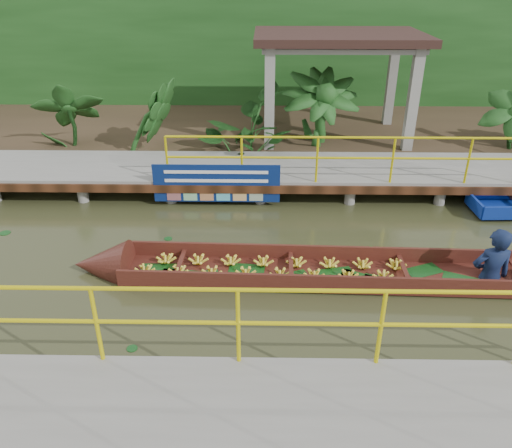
{
  "coord_description": "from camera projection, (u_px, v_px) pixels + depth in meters",
  "views": [
    {
      "loc": [
        1.08,
        -7.48,
        4.77
      ],
      "look_at": [
        0.94,
        0.5,
        0.6
      ],
      "focal_mm": 35.0,
      "sensor_mm": 36.0,
      "label": 1
    }
  ],
  "objects": [
    {
      "name": "ground",
      "position": [
        203.0,
        266.0,
        8.85
      ],
      "size": [
        80.0,
        80.0,
        0.0
      ],
      "primitive_type": "plane",
      "color": "#2C2F17",
      "rests_on": "ground"
    },
    {
      "name": "land_strip",
      "position": [
        230.0,
        130.0,
        15.4
      ],
      "size": [
        30.0,
        8.0,
        0.45
      ],
      "primitive_type": "cube",
      "color": "#2F2417",
      "rests_on": "ground"
    },
    {
      "name": "far_dock",
      "position": [
        219.0,
        171.0,
        11.67
      ],
      "size": [
        16.0,
        2.06,
        1.66
      ],
      "color": "gray",
      "rests_on": "ground"
    },
    {
      "name": "pavilion",
      "position": [
        338.0,
        48.0,
        13.09
      ],
      "size": [
        4.4,
        3.0,
        3.0
      ],
      "color": "gray",
      "rests_on": "ground"
    },
    {
      "name": "foliage_backdrop",
      "position": [
        233.0,
        57.0,
        16.79
      ],
      "size": [
        30.0,
        0.8,
        4.0
      ],
      "primitive_type": "cube",
      "color": "#174014",
      "rests_on": "ground"
    },
    {
      "name": "vendor_boat",
      "position": [
        371.0,
        265.0,
        8.37
      ],
      "size": [
        9.44,
        1.25,
        2.27
      ],
      "rotation": [
        0.0,
        0.0,
        -0.03
      ],
      "color": "#3C1610",
      "rests_on": "ground"
    },
    {
      "name": "blue_banner",
      "position": [
        216.0,
        183.0,
        10.79
      ],
      "size": [
        2.75,
        0.04,
        0.86
      ],
      "color": "navy",
      "rests_on": "ground"
    },
    {
      "name": "tropical_plants",
      "position": [
        310.0,
        110.0,
        12.86
      ],
      "size": [
        14.55,
        1.55,
        1.94
      ],
      "color": "#174014",
      "rests_on": "ground"
    }
  ]
}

